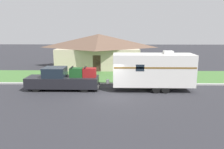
% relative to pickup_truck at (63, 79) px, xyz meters
% --- Properties ---
extents(ground_plane, '(120.00, 120.00, 0.00)m').
position_rel_pickup_truck_xyz_m(ground_plane, '(4.12, -1.88, -0.93)').
color(ground_plane, '#2D2D33').
extents(curb_strip, '(80.00, 0.30, 0.14)m').
position_rel_pickup_truck_xyz_m(curb_strip, '(4.12, 1.87, -0.86)').
color(curb_strip, '#ADADA8').
rests_on(curb_strip, ground_plane).
extents(lawn_strip, '(80.00, 7.00, 0.03)m').
position_rel_pickup_truck_xyz_m(lawn_strip, '(4.12, 5.52, -0.91)').
color(lawn_strip, '#477538').
rests_on(lawn_strip, ground_plane).
extents(house_across_street, '(11.87, 7.93, 4.66)m').
position_rel_pickup_truck_xyz_m(house_across_street, '(2.25, 12.11, 1.49)').
color(house_across_street, beige).
rests_on(house_across_street, ground_plane).
extents(pickup_truck, '(6.48, 1.93, 2.09)m').
position_rel_pickup_truck_xyz_m(pickup_truck, '(0.00, 0.00, 0.00)').
color(pickup_truck, black).
rests_on(pickup_truck, ground_plane).
extents(travel_trailer, '(8.09, 2.25, 3.52)m').
position_rel_pickup_truck_xyz_m(travel_trailer, '(7.99, -0.00, 0.92)').
color(travel_trailer, black).
rests_on(travel_trailer, ground_plane).
extents(mailbox, '(0.48, 0.20, 1.27)m').
position_rel_pickup_truck_xyz_m(mailbox, '(2.06, 3.00, 0.05)').
color(mailbox, brown).
rests_on(mailbox, ground_plane).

